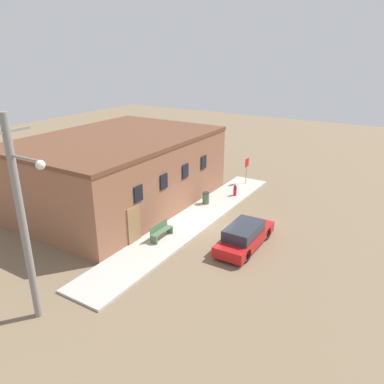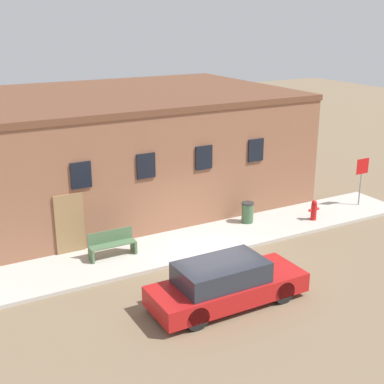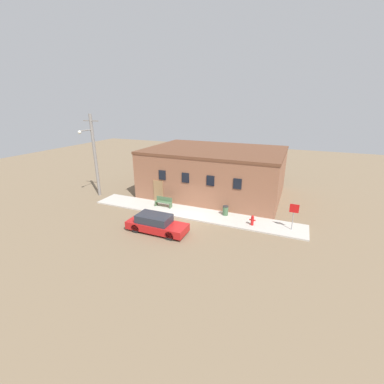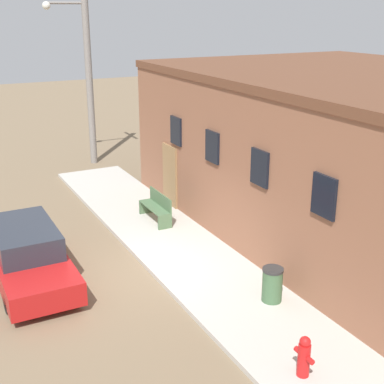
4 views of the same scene
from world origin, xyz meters
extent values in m
plane|color=#7A664C|center=(0.00, 0.00, 0.00)|extent=(80.00, 80.00, 0.00)
cube|color=#BCB7AD|center=(0.00, 1.28, 0.06)|extent=(18.80, 2.57, 0.12)
cube|color=#8E5B42|center=(0.03, 7.29, 2.26)|extent=(13.51, 9.45, 4.51)
cube|color=brown|center=(0.03, 7.29, 4.63)|extent=(13.61, 9.55, 0.24)
cube|color=black|center=(-3.52, 2.54, 2.80)|extent=(0.70, 0.08, 0.90)
cube|color=black|center=(-1.16, 2.54, 2.80)|extent=(0.70, 0.08, 0.90)
cube|color=black|center=(1.21, 2.54, 2.80)|extent=(0.70, 0.08, 0.90)
cube|color=black|center=(3.57, 2.54, 2.80)|extent=(0.70, 0.08, 0.90)
cube|color=#937047|center=(-4.03, 2.54, 1.10)|extent=(1.00, 0.08, 2.20)
cylinder|color=red|center=(5.28, 0.84, 0.45)|extent=(0.23, 0.23, 0.65)
sphere|color=red|center=(5.28, 0.84, 0.83)|extent=(0.21, 0.21, 0.21)
cylinder|color=red|center=(5.10, 0.84, 0.55)|extent=(0.13, 0.10, 0.10)
cylinder|color=red|center=(5.45, 0.84, 0.55)|extent=(0.13, 0.10, 0.10)
cylinder|color=gray|center=(8.15, 1.25, 1.14)|extent=(0.06, 0.06, 2.04)
cube|color=red|center=(8.15, 1.23, 1.84)|extent=(0.65, 0.02, 0.65)
cube|color=#4C6B47|center=(-3.68, 1.48, 0.33)|extent=(0.08, 0.44, 0.43)
cube|color=#4C6B47|center=(-2.17, 1.48, 0.33)|extent=(0.08, 0.44, 0.43)
cube|color=#4C6B47|center=(-2.92, 1.48, 0.57)|extent=(1.59, 0.44, 0.04)
cube|color=#4C6B47|center=(-2.92, 1.68, 0.80)|extent=(1.59, 0.04, 0.42)
cylinder|color=#426642|center=(2.82, 1.89, 0.50)|extent=(0.46, 0.46, 0.75)
cylinder|color=#2D2D2D|center=(2.82, 1.89, 0.90)|extent=(0.49, 0.49, 0.06)
cylinder|color=black|center=(0.33, -2.06, 0.34)|extent=(0.67, 0.20, 0.67)
cylinder|color=black|center=(0.33, -3.53, 0.34)|extent=(0.67, 0.20, 0.67)
cylinder|color=black|center=(-2.51, -2.06, 0.34)|extent=(0.67, 0.20, 0.67)
cylinder|color=black|center=(-2.51, -3.53, 0.34)|extent=(0.67, 0.20, 0.67)
cube|color=red|center=(-1.09, -2.80, 0.47)|extent=(4.59, 1.66, 0.56)
cube|color=#282D38|center=(-1.32, -2.80, 1.04)|extent=(2.52, 1.46, 0.59)
camera|label=1|loc=(-18.09, -9.85, 10.09)|focal=35.00mm
camera|label=2|loc=(-8.54, -14.14, 7.88)|focal=50.00mm
camera|label=3|loc=(7.97, -17.63, 9.10)|focal=24.00mm
camera|label=4|loc=(11.61, -4.72, 6.48)|focal=50.00mm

